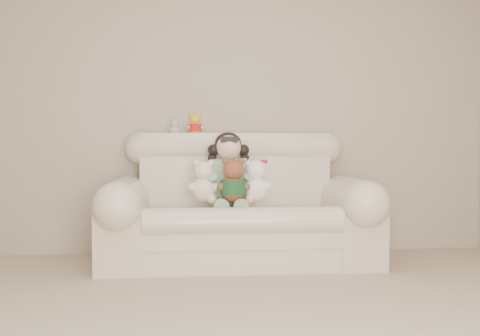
% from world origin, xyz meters
% --- Properties ---
extents(wall_back, '(4.50, 0.00, 4.50)m').
position_xyz_m(wall_back, '(0.00, 2.50, 1.30)').
color(wall_back, '#B4A58F').
rests_on(wall_back, ground).
extents(sofa, '(2.10, 0.95, 1.03)m').
position_xyz_m(sofa, '(0.03, 2.00, 0.52)').
color(sofa, beige).
rests_on(sofa, floor).
extents(seated_child, '(0.42, 0.49, 0.62)m').
position_xyz_m(seated_child, '(-0.04, 2.08, 0.73)').
color(seated_child, '#297334').
rests_on(seated_child, sofa).
extents(brown_teddy, '(0.29, 0.26, 0.39)m').
position_xyz_m(brown_teddy, '(-0.02, 1.83, 0.69)').
color(brown_teddy, brown).
rests_on(brown_teddy, sofa).
extents(white_cat, '(0.24, 0.19, 0.38)m').
position_xyz_m(white_cat, '(0.15, 1.88, 0.69)').
color(white_cat, white).
rests_on(white_cat, sofa).
extents(cream_teddy, '(0.25, 0.21, 0.37)m').
position_xyz_m(cream_teddy, '(-0.24, 1.89, 0.68)').
color(cream_teddy, silver).
rests_on(cream_teddy, sofa).
extents(yellow_mini_bear, '(0.17, 0.15, 0.22)m').
position_xyz_m(yellow_mini_bear, '(-0.30, 2.35, 1.12)').
color(yellow_mini_bear, yellow).
rests_on(yellow_mini_bear, sofa).
extents(grey_mini_plush, '(0.11, 0.09, 0.16)m').
position_xyz_m(grey_mini_plush, '(-0.47, 2.35, 1.09)').
color(grey_mini_plush, silver).
rests_on(grey_mini_plush, sofa).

